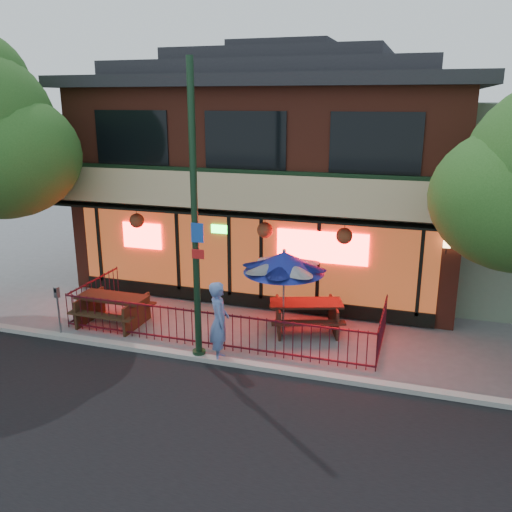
# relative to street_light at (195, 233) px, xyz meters

# --- Properties ---
(ground) EXTENTS (80.00, 80.00, 0.00)m
(ground) POSITION_rel_street_light_xyz_m (-0.00, 0.40, -3.15)
(ground) COLOR gray
(ground) RESTS_ON ground
(curb) EXTENTS (80.00, 0.25, 0.12)m
(curb) POSITION_rel_street_light_xyz_m (-0.00, -0.10, -3.09)
(curb) COLOR #999993
(curb) RESTS_ON ground
(restaurant_building) EXTENTS (12.96, 9.49, 8.05)m
(restaurant_building) POSITION_rel_street_light_xyz_m (-0.00, 7.51, 0.98)
(restaurant_building) COLOR maroon
(restaurant_building) RESTS_ON ground
(patio_fence) EXTENTS (8.44, 2.62, 1.00)m
(patio_fence) POSITION_rel_street_light_xyz_m (-0.00, 0.91, -2.52)
(patio_fence) COLOR #450E1A
(patio_fence) RESTS_ON ground
(street_light) EXTENTS (0.43, 0.32, 7.00)m
(street_light) POSITION_rel_street_light_xyz_m (0.00, 0.00, 0.00)
(street_light) COLOR #16311D
(street_light) RESTS_ON ground
(picnic_table_left) EXTENTS (1.95, 1.50, 0.83)m
(picnic_table_left) POSITION_rel_street_light_xyz_m (-3.14, 1.20, -2.60)
(picnic_table_left) COLOR #3A2415
(picnic_table_left) RESTS_ON ground
(picnic_table_right) EXTENTS (2.32, 2.03, 0.83)m
(picnic_table_right) POSITION_rel_street_light_xyz_m (2.13, 2.40, -2.60)
(picnic_table_right) COLOR #381C13
(picnic_table_right) RESTS_ON ground
(patio_umbrella) EXTENTS (2.11, 2.11, 2.42)m
(patio_umbrella) POSITION_rel_street_light_xyz_m (1.62, 1.89, -1.09)
(patio_umbrella) COLOR gray
(patio_umbrella) RESTS_ON ground
(pedestrian) EXTENTS (0.74, 0.87, 2.00)m
(pedestrian) POSITION_rel_street_light_xyz_m (0.53, 0.05, -2.15)
(pedestrian) COLOR #5C78B8
(pedestrian) RESTS_ON ground
(parking_meter_near) EXTENTS (0.15, 0.13, 1.41)m
(parking_meter_near) POSITION_rel_street_light_xyz_m (-4.00, 0.00, -2.20)
(parking_meter_near) COLOR gray
(parking_meter_near) RESTS_ON ground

